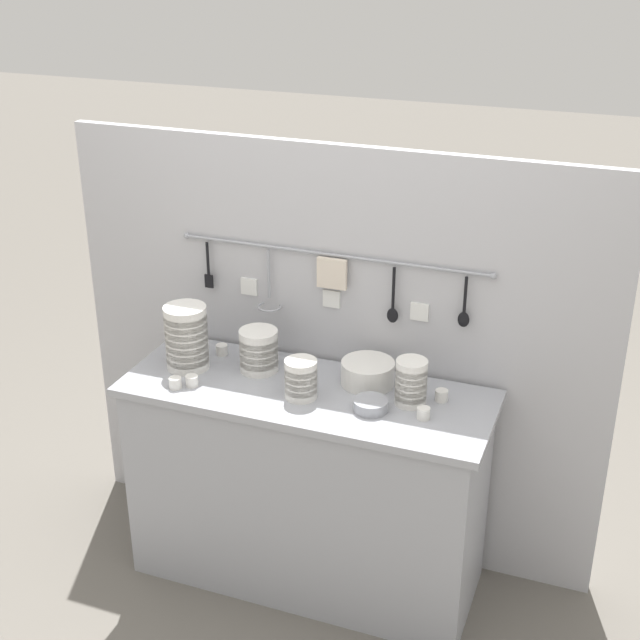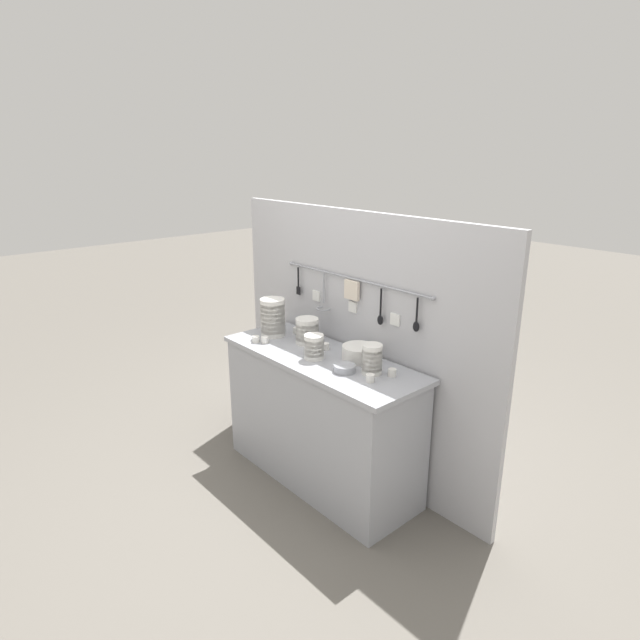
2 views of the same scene
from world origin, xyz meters
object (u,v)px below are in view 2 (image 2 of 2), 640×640
object	(u,v)px
plate_stack	(359,353)
bowl_stack_short_front	(372,359)
bowl_stack_wide_centre	(273,317)
bowl_stack_nested_right	(307,331)
cup_beside_plates	(297,330)
bowl_stack_tall_left	(314,347)
cup_mid_row	(256,339)
cup_front_left	(326,346)
cup_edge_far	(370,378)
steel_mixing_bowl	(345,368)
cup_edge_near	(265,340)
cup_front_right	(392,373)

from	to	relation	value
plate_stack	bowl_stack_short_front	bearing A→B (deg)	-24.90
bowl_stack_wide_centre	bowl_stack_nested_right	xyz separation A→B (m)	(0.27, 0.08, -0.04)
plate_stack	cup_beside_plates	bearing A→B (deg)	177.74
bowl_stack_tall_left	cup_mid_row	world-z (taller)	bowl_stack_tall_left
bowl_stack_short_front	cup_front_left	size ratio (longest dim) A/B	3.69
cup_edge_far	cup_front_left	size ratio (longest dim) A/B	1.00
cup_edge_far	bowl_stack_short_front	bearing A→B (deg)	129.59
plate_stack	cup_front_left	bearing A→B (deg)	-173.08
steel_mixing_bowl	cup_edge_near	distance (m)	0.69
bowl_stack_nested_right	cup_front_right	size ratio (longest dim) A/B	3.58
bowl_stack_nested_right	cup_front_right	bearing A→B (deg)	1.21
plate_stack	cup_front_left	distance (m)	0.27
cup_beside_plates	cup_front_left	size ratio (longest dim) A/B	1.00
bowl_stack_tall_left	cup_mid_row	size ratio (longest dim) A/B	3.18
cup_front_right	cup_edge_near	distance (m)	0.94
steel_mixing_bowl	cup_mid_row	xyz separation A→B (m)	(-0.74, -0.10, 0.00)
bowl_stack_nested_right	cup_beside_plates	world-z (taller)	bowl_stack_nested_right
bowl_stack_nested_right	plate_stack	world-z (taller)	bowl_stack_nested_right
cup_beside_plates	bowl_stack_nested_right	bearing A→B (deg)	-19.29
bowl_stack_tall_left	cup_front_right	bearing A→B (deg)	17.61
cup_edge_near	cup_mid_row	bearing A→B (deg)	-144.53
cup_mid_row	cup_front_right	bearing A→B (deg)	15.14
plate_stack	cup_edge_far	size ratio (longest dim) A/B	4.30
cup_front_right	cup_front_left	size ratio (longest dim) A/B	1.00
bowl_stack_tall_left	bowl_stack_wide_centre	bearing A→B (deg)	172.66
cup_front_left	cup_front_right	bearing A→B (deg)	0.31
bowl_stack_nested_right	cup_mid_row	size ratio (longest dim) A/B	3.58
cup_edge_far	cup_front_left	xyz separation A→B (m)	(-0.53, 0.15, 0.00)
steel_mixing_bowl	cup_edge_near	bearing A→B (deg)	-174.44
plate_stack	cup_front_right	xyz separation A→B (m)	(0.29, -0.03, -0.02)
bowl_stack_nested_right	steel_mixing_bowl	xyz separation A→B (m)	(0.50, -0.14, -0.06)
bowl_stack_tall_left	bowl_stack_short_front	distance (m)	0.40
cup_edge_far	cup_front_left	bearing A→B (deg)	164.65
bowl_stack_tall_left	bowl_stack_nested_right	xyz separation A→B (m)	(-0.23, 0.14, 0.01)
bowl_stack_tall_left	cup_front_right	size ratio (longest dim) A/B	3.18
cup_beside_plates	cup_front_left	world-z (taller)	same
cup_edge_far	cup_edge_near	bearing A→B (deg)	-175.06
cup_edge_near	steel_mixing_bowl	bearing A→B (deg)	5.56
bowl_stack_wide_centre	bowl_stack_nested_right	distance (m)	0.29
steel_mixing_bowl	cup_front_right	xyz separation A→B (m)	(0.22, 0.16, 0.00)
plate_stack	cup_edge_far	world-z (taller)	plate_stack
bowl_stack_short_front	cup_mid_row	distance (m)	0.89
bowl_stack_tall_left	steel_mixing_bowl	size ratio (longest dim) A/B	1.18
cup_front_right	cup_front_left	world-z (taller)	same
cup_edge_far	bowl_stack_nested_right	bearing A→B (deg)	169.22
cup_front_right	cup_edge_far	xyz separation A→B (m)	(-0.03, -0.15, 0.00)
plate_stack	cup_edge_far	distance (m)	0.32
steel_mixing_bowl	cup_mid_row	world-z (taller)	cup_mid_row
plate_stack	steel_mixing_bowl	bearing A→B (deg)	-69.21
bowl_stack_wide_centre	cup_mid_row	bearing A→B (deg)	-77.97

